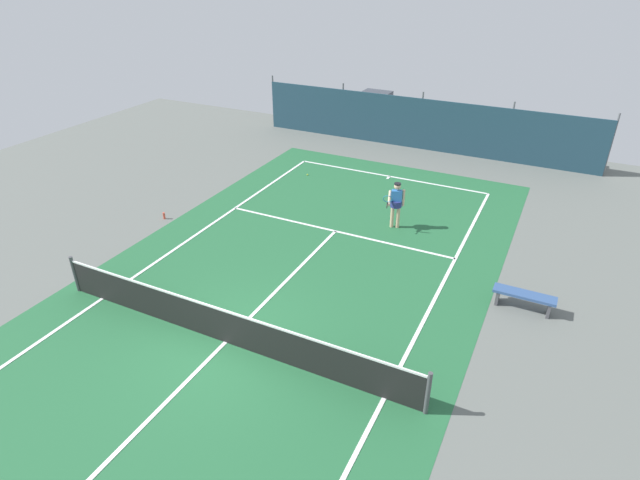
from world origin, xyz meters
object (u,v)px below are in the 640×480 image
object	(u,v)px
tennis_net	(224,326)
parked_car	(373,109)
tennis_player	(396,202)
water_bottle	(164,216)
tennis_ball_near_player	(307,175)
courtside_bench	(524,297)

from	to	relation	value
tennis_net	parked_car	distance (m)	19.14
tennis_player	water_bottle	size ratio (longest dim) A/B	6.83
tennis_ball_near_player	courtside_bench	size ratio (longest dim) A/B	0.04
tennis_player	parked_car	world-z (taller)	parked_car
tennis_net	water_bottle	world-z (taller)	tennis_net
courtside_bench	tennis_net	bearing A→B (deg)	-143.65
parked_car	water_bottle	size ratio (longest dim) A/B	17.66
tennis_net	courtside_bench	size ratio (longest dim) A/B	6.33
parked_car	water_bottle	world-z (taller)	parked_car
parked_car	water_bottle	xyz separation A→B (m)	(-2.43, -14.26, -0.72)
tennis_net	tennis_player	world-z (taller)	tennis_player
tennis_net	parked_car	xyz separation A→B (m)	(-3.46, 18.82, 0.33)
courtside_bench	parked_car	bearing A→B (deg)	124.58
tennis_ball_near_player	courtside_bench	world-z (taller)	courtside_bench
tennis_player	courtside_bench	world-z (taller)	tennis_player
tennis_net	tennis_ball_near_player	size ratio (longest dim) A/B	153.33
tennis_player	tennis_ball_near_player	distance (m)	5.75
tennis_ball_near_player	water_bottle	xyz separation A→B (m)	(-2.69, -5.91, 0.09)
tennis_ball_near_player	parked_car	bearing A→B (deg)	91.84
tennis_player	courtside_bench	bearing A→B (deg)	131.64
parked_car	courtside_bench	world-z (taller)	parked_car
tennis_net	parked_car	size ratio (longest dim) A/B	2.39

